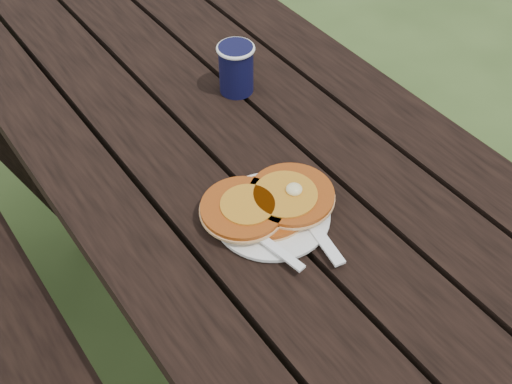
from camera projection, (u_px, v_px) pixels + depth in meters
ground at (258, 353)px, 1.77m from camera, size 60.00×60.00×0.00m
picnic_table at (259, 273)px, 1.50m from camera, size 1.36×1.80×0.75m
plate at (271, 216)px, 1.11m from camera, size 0.21×0.21×0.01m
pancake_stack at (269, 202)px, 1.10m from camera, size 0.23×0.17×0.04m
knife at (313, 226)px, 1.08m from camera, size 0.05×0.18×0.00m
fork at (277, 250)px, 1.04m from camera, size 0.06×0.16×0.01m
coffee_cup at (236, 66)px, 1.32m from camera, size 0.08×0.08×0.11m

